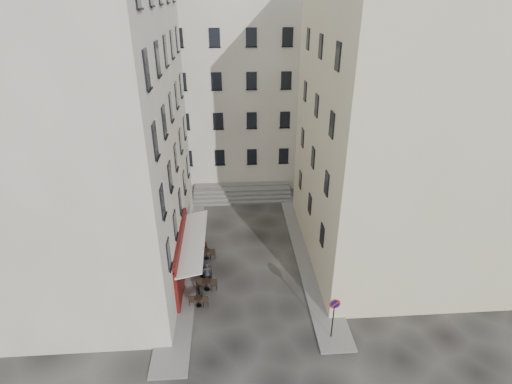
{
  "coord_description": "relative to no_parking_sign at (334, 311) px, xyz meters",
  "views": [
    {
      "loc": [
        -1.01,
        -20.83,
        17.4
      ],
      "look_at": [
        0.7,
        4.0,
        4.83
      ],
      "focal_mm": 28.0,
      "sensor_mm": 36.0,
      "label": 1
    }
  ],
  "objects": [
    {
      "name": "bistro_table_b",
      "position": [
        -7.09,
        4.55,
        -1.5
      ],
      "size": [
        1.35,
        0.63,
        0.95
      ],
      "color": "black",
      "rests_on": "ground"
    },
    {
      "name": "stone_steps",
      "position": [
        -4.3,
        17.46,
        -1.59
      ],
      "size": [
        9.0,
        3.15,
        0.8
      ],
      "color": "slate",
      "rests_on": "ground"
    },
    {
      "name": "bollard_near",
      "position": [
        -7.55,
        3.88,
        -1.46
      ],
      "size": [
        0.12,
        0.12,
        0.98
      ],
      "color": "black",
      "rests_on": "ground"
    },
    {
      "name": "no_parking_sign",
      "position": [
        0.0,
        0.0,
        0.0
      ],
      "size": [
        0.64,
        0.1,
        2.81
      ],
      "rotation": [
        0.0,
        0.0,
        -0.01
      ],
      "color": "black",
      "rests_on": "ground"
    },
    {
      "name": "bistro_table_d",
      "position": [
        -7.28,
        7.93,
        -1.51
      ],
      "size": [
        1.33,
        0.62,
        0.94
      ],
      "color": "black",
      "rests_on": "ground"
    },
    {
      "name": "bollard_far",
      "position": [
        -7.55,
        10.88,
        -1.46
      ],
      "size": [
        0.12,
        0.12,
        0.98
      ],
      "color": "black",
      "rests_on": "ground"
    },
    {
      "name": "pedestrian",
      "position": [
        -7.08,
        5.15,
        -1.15
      ],
      "size": [
        0.7,
        0.55,
        1.69
      ],
      "primitive_type": "imported",
      "rotation": [
        0.0,
        0.0,
        3.41
      ],
      "color": "black",
      "rests_on": "ground"
    },
    {
      "name": "bistro_table_c",
      "position": [
        -7.46,
        5.95,
        -1.51
      ],
      "size": [
        1.33,
        0.62,
        0.93
      ],
      "color": "black",
      "rests_on": "ground"
    },
    {
      "name": "bistro_table_e",
      "position": [
        -7.9,
        8.79,
        -1.5
      ],
      "size": [
        1.35,
        0.64,
        0.95
      ],
      "color": "black",
      "rests_on": "ground"
    },
    {
      "name": "sidewalk_right",
      "position": [
        0.2,
        7.88,
        -1.93
      ],
      "size": [
        2.0,
        18.0,
        0.12
      ],
      "primitive_type": "cube",
      "color": "slate",
      "rests_on": "ground"
    },
    {
      "name": "sidewalk_left",
      "position": [
        -8.8,
        8.88,
        -1.93
      ],
      "size": [
        2.0,
        22.0,
        0.12
      ],
      "primitive_type": "cube",
      "color": "slate",
      "rests_on": "ground"
    },
    {
      "name": "building_back",
      "position": [
        -5.3,
        23.88,
        7.32
      ],
      "size": [
        18.2,
        10.2,
        18.6
      ],
      "color": "beige",
      "rests_on": "ground"
    },
    {
      "name": "bistro_table_a",
      "position": [
        -7.53,
        3.07,
        -1.56
      ],
      "size": [
        1.21,
        0.57,
        0.85
      ],
      "color": "black",
      "rests_on": "ground"
    },
    {
      "name": "cafe_storefront",
      "position": [
        -8.62,
        5.88,
        -0.11
      ],
      "size": [
        1.74,
        7.3,
        3.5
      ],
      "color": "#4E120B",
      "rests_on": "ground"
    },
    {
      "name": "building_right",
      "position": [
        6.2,
        8.38,
        7.32
      ],
      "size": [
        12.2,
        14.2,
        18.6
      ],
      "color": "beige",
      "rests_on": "ground"
    },
    {
      "name": "bollard_mid",
      "position": [
        -7.55,
        7.38,
        -1.46
      ],
      "size": [
        0.12,
        0.12,
        0.98
      ],
      "color": "black",
      "rests_on": "ground"
    },
    {
      "name": "building_left",
      "position": [
        -14.8,
        7.88,
        8.32
      ],
      "size": [
        12.2,
        16.2,
        20.6
      ],
      "color": "beige",
      "rests_on": "ground"
    },
    {
      "name": "ground",
      "position": [
        -4.3,
        4.88,
        -1.99
      ],
      "size": [
        90.0,
        90.0,
        0.0
      ],
      "primitive_type": "plane",
      "color": "black",
      "rests_on": "ground"
    }
  ]
}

